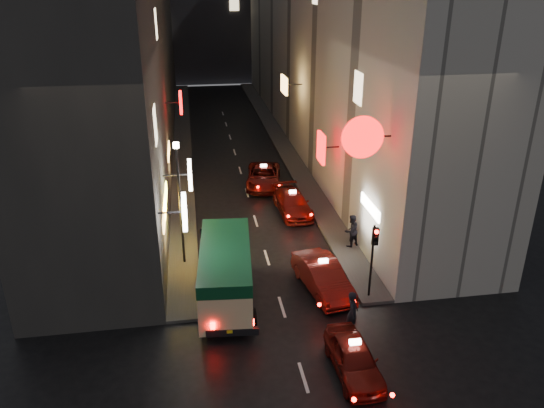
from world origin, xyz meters
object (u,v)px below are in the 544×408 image
minibus (226,268)px  taxi_near (354,356)px  pedestrian_crossing (353,310)px  lamp_post (180,196)px  traffic_light (374,247)px

minibus → taxi_near: bearing=-51.9°
taxi_near → pedestrian_crossing: pedestrian_crossing is taller
lamp_post → pedestrian_crossing: bearing=-44.7°
taxi_near → traffic_light: (2.14, 4.47, 1.95)m
minibus → taxi_near: (4.21, -5.38, -0.93)m
taxi_near → traffic_light: bearing=64.4°
taxi_near → pedestrian_crossing: (0.65, 2.36, 0.32)m
traffic_light → lamp_post: 9.42m
pedestrian_crossing → minibus: bearing=72.6°
taxi_near → lamp_post: bearing=124.0°
pedestrian_crossing → taxi_near: bearing=179.0°
lamp_post → taxi_near: bearing=-56.0°
minibus → pedestrian_crossing: (4.87, -3.02, -0.62)m
lamp_post → traffic_light: bearing=-28.9°
minibus → lamp_post: lamp_post is taller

